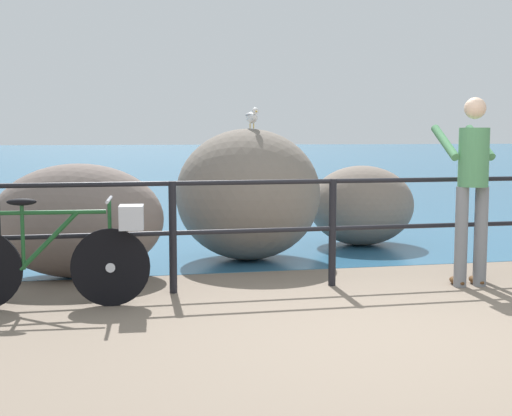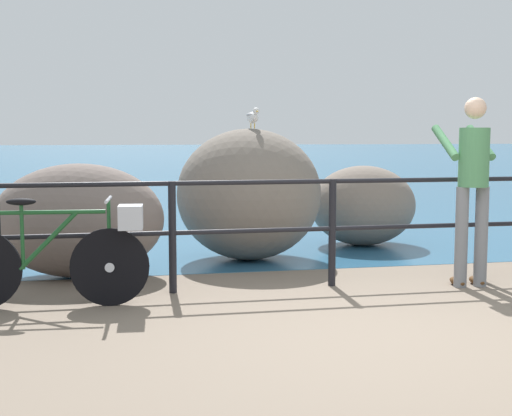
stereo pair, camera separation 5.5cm
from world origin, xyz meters
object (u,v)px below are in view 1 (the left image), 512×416
(breakwater_boulder_main, at_px, (248,194))
(breakwater_boulder_right, at_px, (361,205))
(bicycle, at_px, (65,252))
(seagull, at_px, (252,116))
(breakwater_boulder_left, at_px, (79,221))
(person_at_railing, at_px, (472,182))

(breakwater_boulder_main, bearing_deg, breakwater_boulder_right, 24.31)
(bicycle, xyz_separation_m, seagull, (1.98, 1.93, 1.18))
(breakwater_boulder_left, distance_m, seagull, 2.28)
(breakwater_boulder_main, distance_m, breakwater_boulder_right, 1.83)
(breakwater_boulder_left, distance_m, breakwater_boulder_right, 3.79)
(breakwater_boulder_main, bearing_deg, seagull, 2.91)
(bicycle, xyz_separation_m, breakwater_boulder_left, (0.07, 1.28, 0.11))
(bicycle, distance_m, breakwater_boulder_main, 2.75)
(breakwater_boulder_main, relative_size, breakwater_boulder_right, 1.21)
(breakwater_boulder_left, height_order, breakwater_boulder_right, breakwater_boulder_left)
(breakwater_boulder_main, relative_size, breakwater_boulder_left, 0.97)
(breakwater_boulder_right, bearing_deg, breakwater_boulder_main, -155.69)
(breakwater_boulder_main, bearing_deg, person_at_railing, -46.12)
(breakwater_boulder_main, height_order, breakwater_boulder_right, breakwater_boulder_main)
(person_at_railing, bearing_deg, breakwater_boulder_main, 46.09)
(bicycle, height_order, breakwater_boulder_left, breakwater_boulder_left)
(breakwater_boulder_main, relative_size, seagull, 4.87)
(person_at_railing, height_order, seagull, person_at_railing)
(person_at_railing, bearing_deg, breakwater_boulder_left, 73.96)
(person_at_railing, bearing_deg, bicycle, 93.47)
(breakwater_boulder_left, bearing_deg, person_at_railing, -18.24)
(person_at_railing, bearing_deg, seagull, 45.34)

